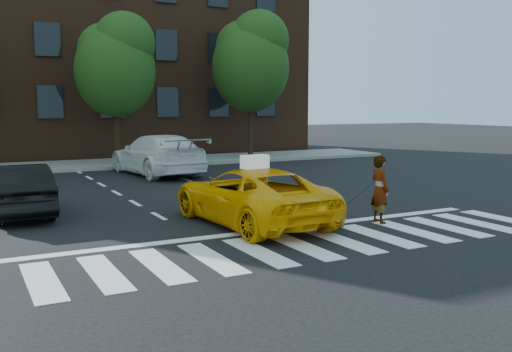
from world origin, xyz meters
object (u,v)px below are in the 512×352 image
Objects in this scene: tree_right at (251,58)px; dog at (336,219)px; taxi at (251,196)px; black_sedan at (18,190)px; tree_mid at (116,61)px; white_suv at (157,155)px; woman at (380,189)px.

tree_right is 12.07× the size of dog.
black_sedan is (-4.89, 3.74, -0.02)m from taxi.
tree_mid is 11.13× the size of dog.
taxi is 1.22× the size of black_sedan.
tree_right reaches higher than tree_mid.
tree_mid is at bearing 79.19° from dog.
tree_right is 8.77m from white_suv.
black_sedan is 8.96m from white_suv.
taxi is 0.86× the size of white_suv.
black_sedan is (-12.32, -10.75, -4.60)m from tree_right.
white_suv is at bearing 77.63° from dog.
taxi is 6.16m from black_sedan.
black_sedan is at bearing 126.43° from dog.
woman is at bearing -81.54° from tree_mid.
black_sedan is 8.23m from dog.
dog is (-1.28, -0.01, -0.61)m from woman.
tree_mid reaches higher than white_suv.
tree_right is 1.35× the size of white_suv.
taxi is at bearing 78.60° from white_suv.
black_sedan is 0.71× the size of white_suv.
dog is (1.08, -15.91, -4.64)m from tree_mid.
dog is (0.48, -11.88, -0.61)m from white_suv.
tree_right is at bearing -10.61° from woman.
tree_right is 1.91× the size of black_sedan.
tree_mid reaches higher than black_sedan.
tree_right reaches higher than woman.
woman reaches higher than dog.
black_sedan is 9.25m from woman.
black_sedan is at bearing 61.84° from woman.
white_suv is 12.00m from woman.
dog is at bearing 133.22° from taxi.
taxi is 7.69× the size of dog.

